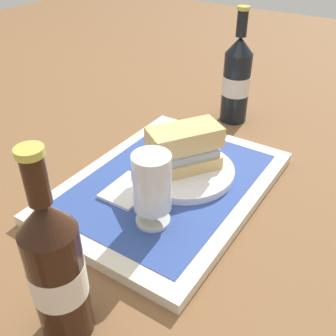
{
  "coord_description": "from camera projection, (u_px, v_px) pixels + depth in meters",
  "views": [
    {
      "loc": [
        0.5,
        0.32,
        0.45
      ],
      "look_at": [
        0.0,
        0.0,
        0.05
      ],
      "focal_mm": 42.47,
      "sensor_mm": 36.0,
      "label": 1
    }
  ],
  "objects": [
    {
      "name": "sandwich",
      "position": [
        183.0,
        148.0,
        0.72
      ],
      "size": [
        0.14,
        0.13,
        0.08
      ],
      "rotation": [
        0.0,
        0.0,
        -0.59
      ],
      "color": "tan",
      "rests_on": "plate"
    },
    {
      "name": "second_bottle",
      "position": [
        236.0,
        79.0,
        0.93
      ],
      "size": [
        0.07,
        0.07,
        0.27
      ],
      "color": "black",
      "rests_on": "ground_plane"
    },
    {
      "name": "ground_plane",
      "position": [
        168.0,
        190.0,
        0.74
      ],
      "size": [
        3.0,
        3.0,
        0.0
      ],
      "primitive_type": "plane",
      "color": "brown"
    },
    {
      "name": "beer_glass",
      "position": [
        152.0,
        186.0,
        0.6
      ],
      "size": [
        0.06,
        0.06,
        0.12
      ],
      "color": "silver",
      "rests_on": "placemat"
    },
    {
      "name": "beer_bottle",
      "position": [
        57.0,
        271.0,
        0.45
      ],
      "size": [
        0.07,
        0.07,
        0.27
      ],
      "color": "black",
      "rests_on": "ground_plane"
    },
    {
      "name": "placemat",
      "position": [
        168.0,
        181.0,
        0.73
      ],
      "size": [
        0.38,
        0.27,
        0.0
      ],
      "primitive_type": "cube",
      "color": "#2D4793",
      "rests_on": "tray"
    },
    {
      "name": "napkin_folded",
      "position": [
        129.0,
        190.0,
        0.7
      ],
      "size": [
        0.09,
        0.07,
        0.01
      ],
      "primitive_type": "cube",
      "color": "white",
      "rests_on": "placemat"
    },
    {
      "name": "tray",
      "position": [
        168.0,
        186.0,
        0.74
      ],
      "size": [
        0.44,
        0.32,
        0.02
      ],
      "primitive_type": "cube",
      "color": "beige",
      "rests_on": "ground_plane"
    },
    {
      "name": "plate",
      "position": [
        184.0,
        171.0,
        0.75
      ],
      "size": [
        0.19,
        0.19,
        0.01
      ],
      "primitive_type": "cylinder",
      "color": "white",
      "rests_on": "placemat"
    }
  ]
}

